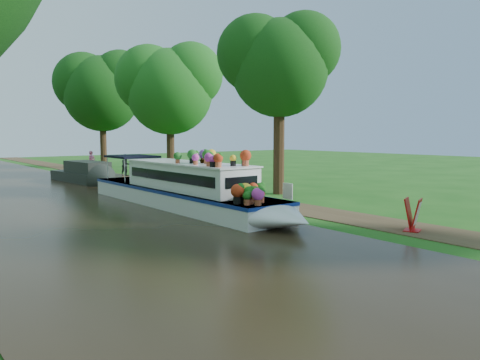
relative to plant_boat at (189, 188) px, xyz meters
The scene contains 12 objects.
ground 3.02m from the plant_boat, 39.11° to the right, with size 100.00×100.00×0.00m, color #195014.
canal_water 4.26m from the plant_boat, 154.00° to the right, with size 10.00×100.00×0.02m, color black.
towpath 3.99m from the plant_boat, 27.93° to the right, with size 2.20×100.00×0.03m, color #43331F.
plant_boat is the anchor object (origin of this frame).
tree_near_overhang 8.43m from the plant_boat, 11.57° to the left, with size 5.52×5.28×8.99m.
tree_near_mid 15.88m from the plant_boat, 63.06° to the left, with size 6.90×6.60×9.40m.
tree_near_far 25.80m from the plant_boat, 75.59° to the left, with size 7.59×7.26×10.30m.
second_boat 12.57m from the plant_boat, 88.01° to the left, with size 2.41×6.89×1.31m.
sandwich_board 8.69m from the plant_boat, 69.17° to the right, with size 0.69×0.72×1.01m.
pedestrian_pink 19.43m from the plant_boat, 80.37° to the left, with size 0.61×0.40×1.68m, color #E15CA6.
pedestrian_dark 15.54m from the plant_boat, 74.51° to the left, with size 0.75×0.59×1.55m, color black.
verge_plant 1.76m from the plant_boat, ahead, with size 0.42×0.36×0.47m, color #257121.
Camera 1 is at (-12.23, -14.18, 3.04)m, focal length 35.00 mm.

